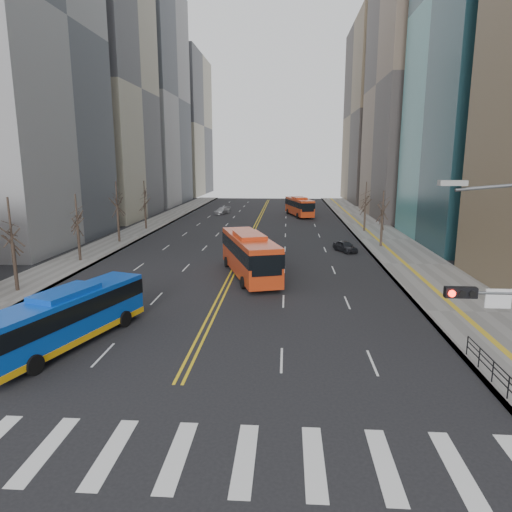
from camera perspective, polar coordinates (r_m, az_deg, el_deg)
ground at (r=17.78m, az=-13.83°, el=-22.89°), size 220.00×220.00×0.00m
sidewalk_right at (r=61.01m, az=15.80°, el=2.00°), size 7.00×130.00×0.15m
sidewalk_left at (r=63.40m, az=-15.87°, el=2.35°), size 5.00×130.00×0.15m
crosswalk at (r=17.78m, az=-13.83°, el=-22.88°), size 26.70×4.00×0.01m
centerline at (r=69.75m, az=-0.15°, el=3.58°), size 0.55×100.00×0.01m
office_towers at (r=83.65m, az=0.63°, el=21.40°), size 83.00×134.00×58.00m
pedestrian_railing at (r=23.83m, az=27.52°, el=-12.31°), size 0.06×6.06×1.02m
street_trees at (r=50.14m, az=-10.08°, el=5.76°), size 35.20×47.20×7.60m
blue_bus at (r=27.27m, az=-22.52°, el=-6.97°), size 5.42×11.00×3.17m
red_bus_near at (r=39.99m, az=-0.83°, el=0.44°), size 6.30×12.47×3.84m
red_bus_far at (r=84.44m, az=5.43°, el=6.30°), size 5.22×11.37×3.52m
car_white at (r=32.68m, az=-22.97°, el=-5.72°), size 2.97×4.52×1.41m
car_dark_mid at (r=52.06m, az=11.08°, el=1.20°), size 2.78×3.88×1.23m
car_silver at (r=87.86m, az=-4.25°, el=5.68°), size 3.23×4.75×1.28m
car_dark_far at (r=86.66m, az=5.67°, el=5.53°), size 3.29×4.65×1.18m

